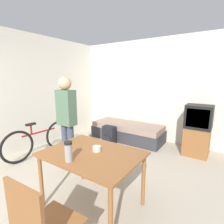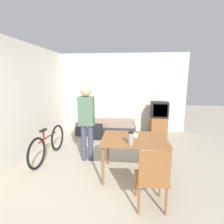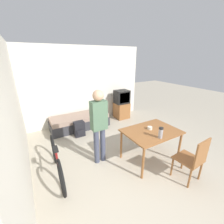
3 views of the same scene
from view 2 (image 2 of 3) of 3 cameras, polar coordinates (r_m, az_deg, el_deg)
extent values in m
plane|color=#B2A893|center=(2.96, -5.51, -28.81)|extent=(20.00, 20.00, 0.00)
cube|color=silver|center=(6.21, 1.12, 6.22)|extent=(4.85, 0.06, 2.70)
cube|color=silver|center=(4.86, -24.51, 3.75)|extent=(0.06, 4.92, 2.70)
cube|color=#333338|center=(5.99, -1.91, -5.61)|extent=(1.96, 0.75, 0.32)
cube|color=gray|center=(5.93, -1.93, -3.49)|extent=(1.91, 0.73, 0.14)
cube|color=brown|center=(6.01, 14.90, -4.46)|extent=(0.51, 0.51, 0.61)
cube|color=black|center=(5.88, 15.18, 0.81)|extent=(0.54, 0.41, 0.51)
cube|color=black|center=(5.69, 15.51, 0.45)|extent=(0.44, 0.01, 0.40)
cube|color=brown|center=(3.39, 7.31, -8.72)|extent=(1.23, 0.90, 0.03)
cylinder|color=brown|center=(3.22, -3.00, -17.26)|extent=(0.05, 0.05, 0.74)
cylinder|color=brown|center=(3.26, 17.57, -17.40)|extent=(0.05, 0.05, 0.74)
cylinder|color=brown|center=(3.91, -1.32, -11.84)|extent=(0.05, 0.05, 0.74)
cylinder|color=brown|center=(3.95, 15.21, -12.03)|extent=(0.05, 0.05, 0.74)
cube|color=brown|center=(2.80, 12.56, -20.31)|extent=(0.48, 0.48, 0.02)
cube|color=brown|center=(2.49, 13.74, -17.67)|extent=(0.42, 0.05, 0.51)
cylinder|color=brown|center=(3.12, 15.40, -21.90)|extent=(0.04, 0.04, 0.44)
cylinder|color=brown|center=(3.06, 7.93, -22.28)|extent=(0.04, 0.04, 0.44)
cylinder|color=brown|center=(2.82, 17.29, -26.04)|extent=(0.04, 0.04, 0.44)
cylinder|color=brown|center=(2.75, 8.77, -26.63)|extent=(0.04, 0.04, 0.44)
torus|color=black|center=(4.89, -17.37, -7.93)|extent=(0.08, 0.67, 0.67)
torus|color=black|center=(4.09, -23.35, -12.23)|extent=(0.08, 0.67, 0.67)
cylinder|color=maroon|center=(4.42, -20.24, -7.67)|extent=(0.07, 0.77, 0.04)
cylinder|color=maroon|center=(4.24, -21.46, -7.12)|extent=(0.04, 0.04, 0.20)
cube|color=black|center=(4.21, -21.58, -5.57)|extent=(0.09, 0.20, 0.04)
cylinder|color=#3D4256|center=(4.12, -9.20, -9.87)|extent=(0.12, 0.12, 0.85)
cylinder|color=#3D4256|center=(4.09, -7.00, -10.00)|extent=(0.12, 0.12, 0.85)
cube|color=#4C6B51|center=(3.90, -8.41, 0.30)|extent=(0.34, 0.20, 0.64)
sphere|color=tan|center=(3.84, -8.60, 6.67)|extent=(0.23, 0.23, 0.23)
cylinder|color=#99999E|center=(3.04, 6.19, -8.43)|extent=(0.09, 0.09, 0.24)
cylinder|color=black|center=(3.01, 6.24, -6.59)|extent=(0.09, 0.09, 0.03)
cylinder|color=beige|center=(3.44, 7.62, -7.56)|extent=(0.11, 0.11, 0.06)
cube|color=black|center=(5.46, -4.90, -6.44)|extent=(0.31, 0.20, 0.48)
cube|color=black|center=(5.38, -5.11, -7.55)|extent=(0.22, 0.03, 0.17)
camera|label=1|loc=(2.20, 48.43, 2.44)|focal=28.00mm
camera|label=3|loc=(2.44, -61.68, 16.00)|focal=24.00mm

